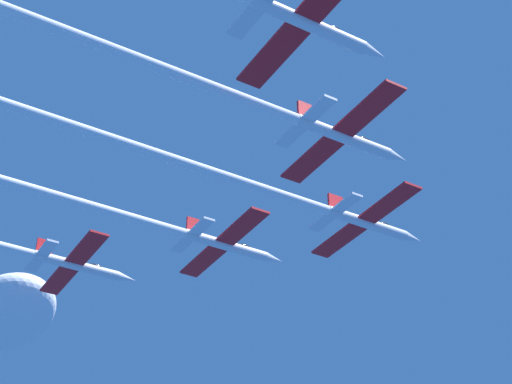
{
  "coord_description": "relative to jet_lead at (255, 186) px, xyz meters",
  "views": [
    {
      "loc": [
        65.63,
        -54.16,
        -50.02
      ],
      "look_at": [
        0.04,
        -15.07,
        0.12
      ],
      "focal_mm": 59.4,
      "sensor_mm": 36.0,
      "label": 1
    }
  ],
  "objects": [
    {
      "name": "jet_lead",
      "position": [
        0.0,
        0.0,
        0.0
      ],
      "size": [
        17.92,
        54.54,
        2.97
      ],
      "color": "white"
    },
    {
      "name": "jet_left_wing",
      "position": [
        -12.35,
        -12.27,
        -0.29
      ],
      "size": [
        17.92,
        55.73,
        2.97
      ],
      "color": "white"
    },
    {
      "name": "jet_right_wing",
      "position": [
        12.21,
        -12.76,
        -0.14
      ],
      "size": [
        17.92,
        55.95,
        2.97
      ],
      "color": "white"
    },
    {
      "name": "cloud_wispy",
      "position": [
        -55.15,
        -11.07,
        4.49
      ],
      "size": [
        23.92,
        13.16,
        8.37
      ],
      "primitive_type": "ellipsoid",
      "color": "white"
    }
  ]
}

